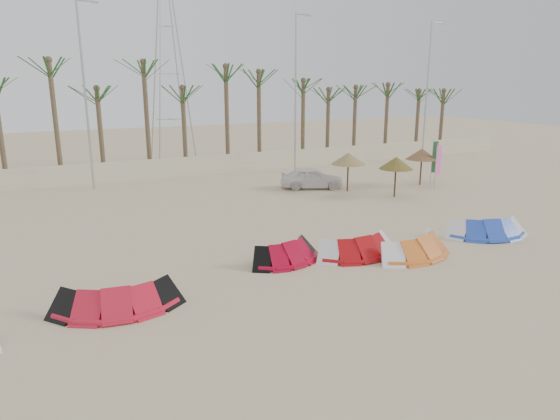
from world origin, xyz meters
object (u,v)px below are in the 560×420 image
parasol_right (422,154)px  kite_red_left (115,294)px  kite_red_right (354,243)px  car (312,178)px  parasol_mid (396,163)px  parasol_left (348,159)px  kite_orange (411,243)px  kite_red_mid (284,250)px  kite_blue (482,226)px

parasol_right → kite_red_left: bearing=-153.9°
kite_red_right → parasol_right: parasol_right is taller
kite_red_right → car: bearing=68.4°
parasol_mid → parasol_left: bearing=122.8°
kite_red_left → parasol_left: bearing=34.7°
kite_orange → kite_red_mid: bearing=163.4°
kite_red_mid → kite_red_right: size_ratio=0.90×
kite_red_left → kite_red_mid: size_ratio=1.21×
kite_blue → car: (-1.93, 11.65, 0.24)m
kite_red_left → parasol_right: (20.33, 9.98, 1.57)m
parasol_mid → car: (-3.15, 4.14, -1.32)m
kite_red_mid → parasol_left: bearing=45.9°
parasol_mid → kite_orange: bearing=-124.8°
kite_orange → parasol_right: size_ratio=1.68×
kite_orange → kite_red_right: bearing=155.8°
kite_red_right → kite_orange: (2.02, -0.91, 0.00)m
kite_red_mid → kite_blue: 9.22m
kite_red_left → kite_blue: size_ratio=0.99×
kite_blue → parasol_left: 10.12m
kite_red_mid → car: (7.24, 10.74, 0.24)m
parasol_mid → kite_red_left: bearing=-154.5°
kite_red_right → parasol_right: 14.61m
parasol_right → parasol_mid: bearing=-151.0°
parasol_mid → parasol_right: 4.20m
kite_blue → parasol_mid: bearing=80.8°
kite_red_right → kite_blue: 6.40m
parasol_left → parasol_right: (5.27, -0.44, -0.00)m
kite_red_left → parasol_right: bearing=26.1°
car → parasol_mid: bearing=-118.8°
parasol_right → car: bearing=162.9°
parasol_right → car: 7.26m
parasol_mid → car: bearing=127.2°
kite_orange → car: bearing=78.7°
kite_red_mid → kite_orange: same height
kite_blue → car: bearing=99.4°
kite_red_mid → parasol_mid: size_ratio=1.35×
kite_red_right → parasol_right: (11.27, 9.16, 1.57)m
kite_red_mid → kite_orange: bearing=-16.6°
parasol_left → car: (-1.55, 1.66, -1.34)m
kite_red_mid → kite_red_right: 2.84m
kite_orange → kite_blue: (4.37, 0.53, -0.00)m
kite_red_left → kite_orange: (11.07, -0.09, 0.00)m
kite_blue → parasol_left: bearing=92.2°
parasol_left → parasol_mid: parasol_left is taller
car → parasol_right: bearing=-83.1°
kite_red_right → parasol_right: bearing=39.1°
kite_blue → parasol_mid: 7.76m
car → kite_red_right: bearing=-177.5°
kite_red_mid → kite_blue: bearing=-5.6°
kite_red_right → kite_red_mid: bearing=169.3°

